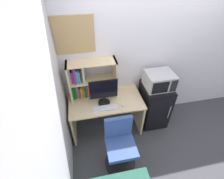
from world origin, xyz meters
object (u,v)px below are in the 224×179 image
at_px(hutch_bookshelf, 86,80).
at_px(desk_chair, 120,146).
at_px(microwave, 159,80).
at_px(wall_corkboard, 74,35).
at_px(mini_fridge, 154,104).
at_px(monitor, 104,91).
at_px(computer_mouse, 123,105).
at_px(keyboard, 105,108).

height_order(hutch_bookshelf, desk_chair, hutch_bookshelf).
bearing_deg(microwave, hutch_bookshelf, 171.93).
bearing_deg(wall_corkboard, mini_fridge, -12.58).
distance_m(monitor, microwave, 0.98).
height_order(mini_fridge, microwave, microwave).
relative_size(computer_mouse, mini_fridge, 0.10).
height_order(keyboard, wall_corkboard, wall_corkboard).
height_order(keyboard, computer_mouse, computer_mouse).
xyz_separation_m(keyboard, desk_chair, (0.13, -0.51, -0.35)).
bearing_deg(microwave, keyboard, -167.58).
distance_m(mini_fridge, microwave, 0.57).
bearing_deg(wall_corkboard, hutch_bookshelf, -57.11).
relative_size(mini_fridge, desk_chair, 0.97).
xyz_separation_m(keyboard, microwave, (0.97, 0.21, 0.26)).
xyz_separation_m(desk_chair, wall_corkboard, (-0.46, 1.01, 1.37)).
height_order(microwave, desk_chair, microwave).
xyz_separation_m(keyboard, wall_corkboard, (-0.33, 0.50, 1.03)).
distance_m(desk_chair, wall_corkboard, 1.77).
bearing_deg(mini_fridge, keyboard, -167.74).
xyz_separation_m(microwave, wall_corkboard, (-1.30, 0.29, 0.77)).
bearing_deg(monitor, hutch_bookshelf, 135.58).
relative_size(hutch_bookshelf, monitor, 1.70).
bearing_deg(wall_corkboard, keyboard, -56.68).
height_order(monitor, mini_fridge, monitor).
height_order(computer_mouse, desk_chair, desk_chair).
bearing_deg(hutch_bookshelf, wall_corkboard, 122.89).
height_order(computer_mouse, microwave, microwave).
bearing_deg(desk_chair, computer_mouse, 72.59).
relative_size(hutch_bookshelf, desk_chair, 0.88).
distance_m(monitor, mini_fridge, 1.12).
height_order(hutch_bookshelf, mini_fridge, hutch_bookshelf).
height_order(monitor, computer_mouse, monitor).
height_order(keyboard, mini_fridge, mini_fridge).
xyz_separation_m(microwave, desk_chair, (-0.85, -0.72, -0.60)).
distance_m(hutch_bookshelf, desk_chair, 1.18).
distance_m(keyboard, desk_chair, 0.63).
xyz_separation_m(mini_fridge, wall_corkboard, (-1.30, 0.29, 1.34)).
bearing_deg(microwave, monitor, -175.39).
relative_size(monitor, computer_mouse, 5.50).
distance_m(microwave, wall_corkboard, 1.54).
xyz_separation_m(monitor, wall_corkboard, (-0.33, 0.37, 0.78)).
bearing_deg(microwave, computer_mouse, -163.18).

